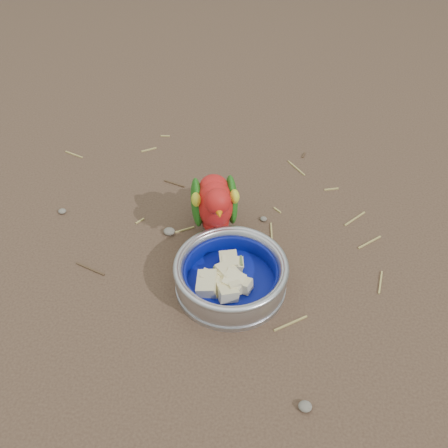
# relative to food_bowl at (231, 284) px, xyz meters

# --- Properties ---
(ground) EXTENTS (60.00, 60.00, 0.00)m
(ground) POSITION_rel_food_bowl_xyz_m (-0.04, 0.03, -0.01)
(ground) COLOR #4D3729
(food_bowl) EXTENTS (0.20, 0.20, 0.02)m
(food_bowl) POSITION_rel_food_bowl_xyz_m (0.00, 0.00, 0.00)
(food_bowl) COLOR #B2B2BA
(food_bowl) RESTS_ON ground
(bowl_wall) EXTENTS (0.20, 0.20, 0.04)m
(bowl_wall) POSITION_rel_food_bowl_xyz_m (0.00, 0.00, 0.03)
(bowl_wall) COLOR #B2B2BA
(bowl_wall) RESTS_ON food_bowl
(fruit_wedges) EXTENTS (0.12, 0.12, 0.03)m
(fruit_wedges) POSITION_rel_food_bowl_xyz_m (0.00, 0.00, 0.02)
(fruit_wedges) COLOR beige
(fruit_wedges) RESTS_ON food_bowl
(lory_parrot) EXTENTS (0.14, 0.21, 0.15)m
(lory_parrot) POSITION_rel_food_bowl_xyz_m (-0.05, 0.13, 0.07)
(lory_parrot) COLOR red
(lory_parrot) RESTS_ON ground
(ground_debris) EXTENTS (0.90, 0.80, 0.01)m
(ground_debris) POSITION_rel_food_bowl_xyz_m (-0.03, 0.06, -0.01)
(ground_debris) COLOR tan
(ground_debris) RESTS_ON ground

